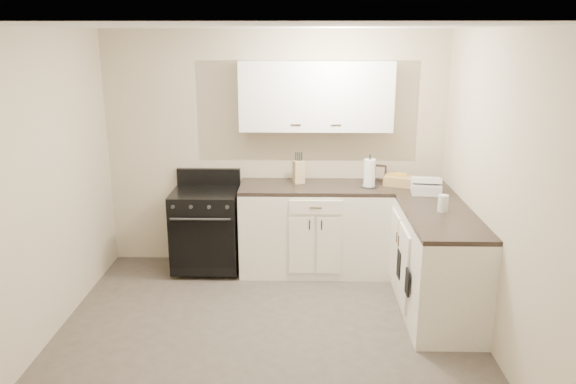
{
  "coord_description": "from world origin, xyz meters",
  "views": [
    {
      "loc": [
        0.26,
        -4.09,
        2.46
      ],
      "look_at": [
        0.16,
        0.85,
        1.05
      ],
      "focal_mm": 35.0,
      "sensor_mm": 36.0,
      "label": 1
    }
  ],
  "objects_px": {
    "paper_towel": "(369,173)",
    "wicker_basket": "(399,181)",
    "knife_block": "(299,172)",
    "stove": "(206,229)",
    "countertop_grill": "(426,188)"
  },
  "relations": [
    {
      "from": "paper_towel",
      "to": "wicker_basket",
      "type": "xyz_separation_m",
      "value": [
        0.31,
        0.06,
        -0.09
      ]
    },
    {
      "from": "knife_block",
      "to": "stove",
      "type": "bearing_deg",
      "value": 166.55
    },
    {
      "from": "stove",
      "to": "knife_block",
      "type": "distance_m",
      "value": 1.15
    },
    {
      "from": "countertop_grill",
      "to": "knife_block",
      "type": "bearing_deg",
      "value": 170.35
    },
    {
      "from": "knife_block",
      "to": "wicker_basket",
      "type": "xyz_separation_m",
      "value": [
        1.03,
        -0.08,
        -0.07
      ]
    },
    {
      "from": "wicker_basket",
      "to": "countertop_grill",
      "type": "relative_size",
      "value": 1.05
    },
    {
      "from": "paper_towel",
      "to": "wicker_basket",
      "type": "bearing_deg",
      "value": 11.14
    },
    {
      "from": "wicker_basket",
      "to": "knife_block",
      "type": "bearing_deg",
      "value": 175.71
    },
    {
      "from": "stove",
      "to": "countertop_grill",
      "type": "relative_size",
      "value": 2.98
    },
    {
      "from": "knife_block",
      "to": "paper_towel",
      "type": "xyz_separation_m",
      "value": [
        0.72,
        -0.14,
        0.02
      ]
    },
    {
      "from": "stove",
      "to": "knife_block",
      "type": "height_order",
      "value": "knife_block"
    },
    {
      "from": "wicker_basket",
      "to": "stove",
      "type": "bearing_deg",
      "value": -178.84
    },
    {
      "from": "knife_block",
      "to": "countertop_grill",
      "type": "distance_m",
      "value": 1.3
    },
    {
      "from": "knife_block",
      "to": "wicker_basket",
      "type": "bearing_deg",
      "value": -24.66
    },
    {
      "from": "paper_towel",
      "to": "countertop_grill",
      "type": "relative_size",
      "value": 1.03
    }
  ]
}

